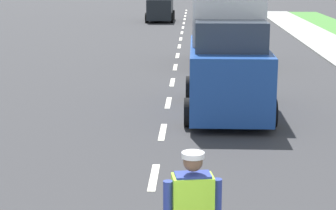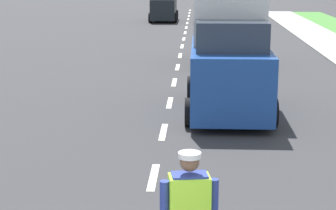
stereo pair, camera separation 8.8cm
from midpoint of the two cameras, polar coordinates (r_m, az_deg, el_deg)
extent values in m
plane|color=#333335|center=(25.64, 0.84, 4.83)|extent=(96.00, 96.00, 0.00)
cube|color=silver|center=(10.74, -1.60, -6.93)|extent=(0.14, 1.40, 0.01)
cube|color=silver|center=(13.59, -0.70, -2.60)|extent=(0.14, 1.40, 0.01)
cube|color=silver|center=(16.49, -0.12, 0.21)|extent=(0.14, 1.40, 0.01)
cube|color=silver|center=(19.43, 0.29, 2.18)|extent=(0.14, 1.40, 0.01)
cube|color=silver|center=(22.38, 0.59, 3.63)|extent=(0.14, 1.40, 0.01)
cube|color=silver|center=(25.34, 0.82, 4.75)|extent=(0.14, 1.40, 0.01)
cube|color=silver|center=(28.31, 1.00, 5.63)|extent=(0.14, 1.40, 0.01)
cube|color=silver|center=(31.29, 1.15, 6.34)|extent=(0.14, 1.40, 0.01)
cube|color=silver|center=(34.27, 1.27, 6.93)|extent=(0.14, 1.40, 0.01)
cube|color=silver|center=(37.25, 1.37, 7.42)|extent=(0.14, 1.40, 0.01)
cube|color=silver|center=(40.24, 1.46, 7.84)|extent=(0.14, 1.40, 0.01)
cube|color=silver|center=(43.22, 1.54, 8.20)|extent=(0.14, 1.40, 0.01)
cube|color=silver|center=(46.21, 1.60, 8.52)|extent=(0.14, 1.40, 0.01)
cube|color=silver|center=(49.20, 1.66, 8.80)|extent=(0.14, 1.40, 0.01)
cube|color=silver|center=(52.20, 1.72, 9.04)|extent=(0.14, 1.40, 0.01)
cube|color=navy|center=(6.82, 1.99, -8.96)|extent=(0.43, 0.30, 0.60)
cube|color=#A5EA33|center=(6.81, 2.00, -8.81)|extent=(0.50, 0.35, 0.51)
cylinder|color=navy|center=(6.80, -0.38, -9.46)|extent=(0.11, 0.11, 0.55)
cylinder|color=navy|center=(6.88, 4.33, -9.23)|extent=(0.11, 0.11, 0.55)
sphere|color=brown|center=(6.66, 2.02, -5.45)|extent=(0.22, 0.22, 0.22)
cylinder|color=silver|center=(6.64, 2.03, -4.80)|extent=(0.26, 0.26, 0.06)
cube|color=#1E4799|center=(15.31, 5.54, 2.80)|extent=(1.90, 4.60, 1.56)
cube|color=#2D3847|center=(14.36, 5.80, 6.66)|extent=(1.67, 1.61, 0.70)
cube|color=silver|center=(15.91, 5.52, 9.28)|extent=(1.81, 2.53, 1.80)
cylinder|color=black|center=(16.81, 1.94, 1.62)|extent=(0.22, 0.68, 0.68)
cylinder|color=black|center=(16.90, 8.53, 1.55)|extent=(0.22, 0.68, 0.68)
cylinder|color=black|center=(14.03, 1.82, -0.69)|extent=(0.22, 0.68, 0.68)
cylinder|color=black|center=(14.14, 9.70, -0.76)|extent=(0.22, 0.68, 0.68)
cube|color=black|center=(41.62, -0.80, 9.20)|extent=(1.64, 3.89, 1.36)
cylinder|color=black|center=(40.42, 0.30, 8.34)|extent=(0.22, 0.68, 0.68)
cylinder|color=black|center=(40.52, -2.10, 8.35)|extent=(0.22, 0.68, 0.68)
cylinder|color=black|center=(42.82, 0.43, 8.61)|extent=(0.22, 0.68, 0.68)
cylinder|color=black|center=(42.92, -1.84, 8.61)|extent=(0.22, 0.68, 0.68)
cube|color=black|center=(23.00, 4.68, 5.88)|extent=(1.69, 4.38, 1.26)
cube|color=#2D3847|center=(22.79, 4.73, 8.29)|extent=(1.49, 2.41, 0.70)
cylinder|color=black|center=(24.39, 2.50, 5.20)|extent=(0.22, 0.68, 0.68)
cylinder|color=black|center=(24.45, 6.58, 5.15)|extent=(0.22, 0.68, 0.68)
cylinder|color=black|center=(21.70, 2.49, 4.22)|extent=(0.22, 0.68, 0.68)
cylinder|color=black|center=(21.77, 7.07, 4.16)|extent=(0.22, 0.68, 0.68)
camera|label=1|loc=(0.04, -90.22, -0.05)|focal=63.73mm
camera|label=2|loc=(0.04, 89.78, 0.05)|focal=63.73mm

